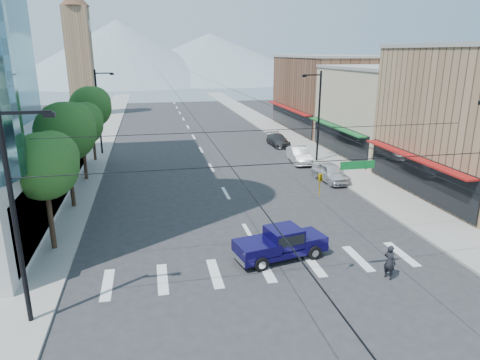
{
  "coord_description": "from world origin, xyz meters",
  "views": [
    {
      "loc": [
        -5.57,
        -17.57,
        10.66
      ],
      "look_at": [
        -0.24,
        7.49,
        3.0
      ],
      "focal_mm": 32.0,
      "sensor_mm": 36.0,
      "label": 1
    }
  ],
  "objects_px": {
    "pedestrian": "(390,262)",
    "parked_car_far": "(278,140)",
    "parked_car_mid": "(299,155)",
    "pickup_truck": "(280,243)",
    "parked_car_near": "(331,173)"
  },
  "relations": [
    {
      "from": "parked_car_near",
      "to": "parked_car_mid",
      "type": "xyz_separation_m",
      "value": [
        -0.47,
        6.74,
        0.01
      ]
    },
    {
      "from": "pedestrian",
      "to": "parked_car_near",
      "type": "distance_m",
      "value": 16.5
    },
    {
      "from": "pickup_truck",
      "to": "parked_car_far",
      "type": "bearing_deg",
      "value": 61.39
    },
    {
      "from": "parked_car_near",
      "to": "parked_car_mid",
      "type": "relative_size",
      "value": 0.95
    },
    {
      "from": "pickup_truck",
      "to": "parked_car_mid",
      "type": "distance_m",
      "value": 21.19
    },
    {
      "from": "pickup_truck",
      "to": "pedestrian",
      "type": "distance_m",
      "value": 5.56
    },
    {
      "from": "pickup_truck",
      "to": "parked_car_far",
      "type": "height_order",
      "value": "pickup_truck"
    },
    {
      "from": "pickup_truck",
      "to": "parked_car_near",
      "type": "bearing_deg",
      "value": 44.63
    },
    {
      "from": "parked_car_mid",
      "to": "parked_car_far",
      "type": "distance_m",
      "value": 8.28
    },
    {
      "from": "pedestrian",
      "to": "parked_car_mid",
      "type": "xyz_separation_m",
      "value": [
        3.46,
        22.77,
        -0.09
      ]
    },
    {
      "from": "pickup_truck",
      "to": "parked_car_near",
      "type": "relative_size",
      "value": 1.17
    },
    {
      "from": "parked_car_near",
      "to": "parked_car_far",
      "type": "relative_size",
      "value": 0.97
    },
    {
      "from": "pedestrian",
      "to": "parked_car_far",
      "type": "height_order",
      "value": "pedestrian"
    },
    {
      "from": "parked_car_far",
      "to": "pedestrian",
      "type": "bearing_deg",
      "value": -98.64
    },
    {
      "from": "parked_car_near",
      "to": "parked_car_mid",
      "type": "distance_m",
      "value": 6.76
    }
  ]
}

